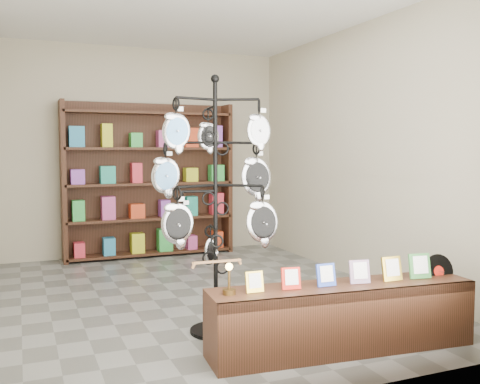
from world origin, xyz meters
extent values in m
plane|color=slate|center=(0.00, 0.00, 0.00)|extent=(5.00, 5.00, 0.00)
plane|color=#AEA68C|center=(0.00, 2.50, 1.50)|extent=(4.00, 0.00, 4.00)
plane|color=#AEA68C|center=(0.00, -2.50, 1.50)|extent=(4.00, 0.00, 4.00)
plane|color=#AEA68C|center=(2.00, 0.00, 1.50)|extent=(0.00, 5.00, 5.00)
plane|color=white|center=(0.00, 0.00, 3.00)|extent=(5.00, 5.00, 0.00)
cylinder|color=black|center=(-0.24, -1.14, 0.01)|extent=(0.49, 0.49, 0.03)
cylinder|color=black|center=(-0.24, -1.14, 1.04)|extent=(0.04, 0.04, 2.09)
sphere|color=black|center=(-0.24, -1.14, 2.11)|extent=(0.07, 0.07, 0.07)
ellipsoid|color=silver|center=(-0.21, -0.92, 0.66)|extent=(0.11, 0.05, 0.22)
cube|color=#A97046|center=(-0.33, -1.42, 0.67)|extent=(0.40, 0.04, 0.04)
cube|color=black|center=(0.51, -1.90, 0.26)|extent=(2.11, 0.61, 0.51)
cube|color=yellow|center=(-0.19, -1.83, 0.59)|extent=(0.14, 0.06, 0.15)
cube|color=red|center=(0.09, -1.86, 0.59)|extent=(0.15, 0.06, 0.16)
cube|color=#263FA5|center=(0.37, -1.88, 0.60)|extent=(0.16, 0.07, 0.17)
cube|color=#E54C33|center=(0.66, -1.91, 0.60)|extent=(0.17, 0.07, 0.18)
cube|color=yellow|center=(0.94, -1.93, 0.61)|extent=(0.17, 0.07, 0.19)
cube|color=#337233|center=(1.19, -1.96, 0.61)|extent=(0.18, 0.07, 0.20)
cylinder|color=black|center=(1.41, -1.93, 0.54)|extent=(0.29, 0.09, 0.28)
cylinder|color=red|center=(1.41, -1.93, 0.54)|extent=(0.10, 0.03, 0.09)
cylinder|color=#4B3315|center=(-0.38, -1.82, 0.53)|extent=(0.09, 0.09, 0.04)
cylinder|color=#4B3315|center=(-0.38, -1.82, 0.62)|extent=(0.02, 0.02, 0.13)
sphere|color=#FFBF59|center=(-0.38, -1.82, 0.71)|extent=(0.05, 0.05, 0.05)
cube|color=black|center=(0.00, 2.44, 1.10)|extent=(2.40, 0.04, 2.20)
cube|color=black|center=(-1.18, 2.28, 1.10)|extent=(0.06, 0.36, 2.20)
cube|color=black|center=(1.18, 2.28, 1.10)|extent=(0.06, 0.36, 2.20)
cube|color=black|center=(0.00, 2.28, 0.05)|extent=(2.36, 0.36, 0.04)
cube|color=black|center=(0.00, 2.28, 0.55)|extent=(2.36, 0.36, 0.03)
cube|color=black|center=(0.00, 2.28, 1.05)|extent=(2.36, 0.36, 0.04)
cube|color=black|center=(0.00, 2.28, 1.55)|extent=(2.36, 0.36, 0.04)
cube|color=black|center=(0.00, 2.28, 2.05)|extent=(2.36, 0.36, 0.04)
camera|label=1|loc=(-1.74, -5.27, 1.53)|focal=40.00mm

